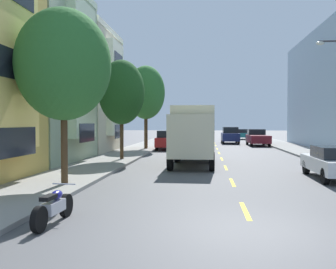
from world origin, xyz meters
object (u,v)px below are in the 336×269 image
(parked_sedan_silver, at_px, (175,138))
(moving_navy_sedan, at_px, (230,135))
(parked_motorcycle, at_px, (54,207))
(delivery_box_truck, at_px, (193,132))
(street_tree_third, at_px, (146,93))
(parked_sedan_white, at_px, (334,162))
(street_tree_nearest, at_px, (64,65))
(street_tree_second, at_px, (122,92))
(parked_pickup_red, at_px, (169,140))
(parked_pickup_burgundy, at_px, (258,138))
(parked_hatchback_teal, at_px, (243,134))
(parked_sedan_forest, at_px, (183,134))

(parked_sedan_silver, xyz_separation_m, moving_navy_sedan, (6.29, 2.85, 0.24))
(moving_navy_sedan, distance_m, parked_motorcycle, 36.76)
(delivery_box_truck, bearing_deg, street_tree_third, 112.08)
(parked_sedan_silver, xyz_separation_m, parked_sedan_white, (8.94, -25.15, 0.00))
(parked_motorcycle, bearing_deg, delivery_box_truck, 77.48)
(parked_motorcycle, bearing_deg, street_tree_nearest, 108.26)
(street_tree_second, distance_m, street_tree_third, 9.85)
(street_tree_second, relative_size, parked_pickup_red, 1.18)
(parked_pickup_burgundy, height_order, parked_motorcycle, parked_pickup_burgundy)
(street_tree_second, bearing_deg, street_tree_nearest, -90.00)
(delivery_box_truck, distance_m, parked_sedan_silver, 20.23)
(parked_hatchback_teal, relative_size, parked_motorcycle, 1.95)
(parked_sedan_forest, bearing_deg, moving_navy_sedan, -61.92)
(street_tree_nearest, bearing_deg, delivery_box_truck, 60.96)
(street_tree_nearest, distance_m, parked_sedan_forest, 42.95)
(delivery_box_truck, bearing_deg, parked_sedan_white, -39.41)
(street_tree_second, bearing_deg, parked_motorcycle, -83.65)
(parked_pickup_red, bearing_deg, street_tree_second, -100.36)
(street_tree_nearest, height_order, parked_motorcycle, street_tree_nearest)
(street_tree_third, relative_size, parked_sedan_white, 1.63)
(street_tree_second, xyz_separation_m, parked_pickup_burgundy, (10.85, 17.38, -3.54))
(parked_pickup_red, relative_size, moving_navy_sedan, 1.11)
(street_tree_second, xyz_separation_m, delivery_box_truck, (4.60, -1.53, -2.45))
(street_tree_third, height_order, delivery_box_truck, street_tree_third)
(street_tree_nearest, distance_m, parked_hatchback_teal, 43.69)
(street_tree_second, xyz_separation_m, parked_motorcycle, (1.65, -14.82, -3.96))
(street_tree_nearest, bearing_deg, street_tree_second, 90.00)
(moving_navy_sedan, bearing_deg, parked_pickup_red, -120.42)
(delivery_box_truck, bearing_deg, parked_pickup_red, 102.20)
(street_tree_nearest, height_order, street_tree_third, street_tree_third)
(parked_motorcycle, bearing_deg, parked_sedan_forest, 89.55)
(street_tree_second, distance_m, parked_motorcycle, 15.43)
(street_tree_second, relative_size, street_tree_third, 0.85)
(parked_pickup_red, relative_size, parked_motorcycle, 2.59)
(parked_sedan_white, xyz_separation_m, moving_navy_sedan, (-2.65, 28.00, 0.24))
(parked_hatchback_teal, relative_size, parked_pickup_burgundy, 0.75)
(street_tree_second, height_order, parked_pickup_burgundy, street_tree_second)
(street_tree_nearest, relative_size, parked_hatchback_teal, 1.64)
(parked_pickup_burgundy, distance_m, parked_sedan_white, 24.04)
(parked_sedan_silver, bearing_deg, parked_pickup_red, -89.63)
(parked_hatchback_teal, xyz_separation_m, parked_pickup_burgundy, (0.11, -14.97, 0.07))
(parked_pickup_red, xyz_separation_m, parked_motorcycle, (-0.31, -25.53, -0.42))
(street_tree_nearest, height_order, parked_pickup_red, street_tree_nearest)
(parked_sedan_forest, bearing_deg, parked_pickup_burgundy, -60.41)
(street_tree_second, distance_m, moving_navy_sedan, 23.11)
(parked_pickup_burgundy, xyz_separation_m, parked_sedan_white, (0.00, -24.04, -0.08))
(parked_pickup_red, relative_size, parked_sedan_white, 1.17)
(parked_sedan_white, bearing_deg, parked_pickup_burgundy, 90.00)
(parked_hatchback_teal, xyz_separation_m, parked_sedan_silver, (-8.83, -13.87, -0.01))
(street_tree_nearest, height_order, parked_sedan_forest, street_tree_nearest)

